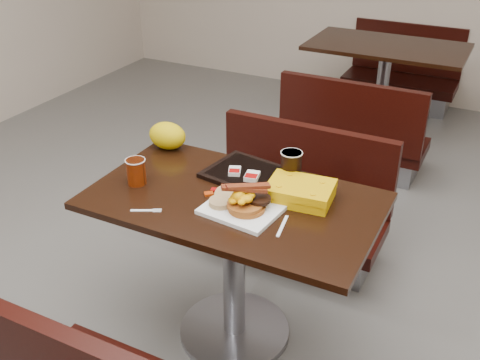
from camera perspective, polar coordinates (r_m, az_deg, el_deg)
The scene contains 24 objects.
floor at distance 2.80m, azimuth -0.56°, elevation -15.12°, with size 6.00×7.00×0.01m, color slate.
table_near at distance 2.55m, azimuth -0.60°, elevation -9.06°, with size 1.20×0.70×0.75m, color black, non-canonical shape.
bench_near_n at distance 3.09m, azimuth 5.37°, elevation -2.09°, with size 1.00×0.46×0.72m, color black, non-canonical shape.
table_far at distance 4.75m, azimuth 14.12°, elevation 8.74°, with size 1.20×0.70×0.75m, color black, non-canonical shape.
bench_far_s at distance 4.12m, azimuth 11.68°, elevation 5.66°, with size 1.00×0.46×0.72m, color black, non-canonical shape.
bench_far_n at distance 5.41m, azimuth 15.96°, elevation 10.78°, with size 1.00×0.46×0.72m, color black, non-canonical shape.
platter at distance 2.24m, azimuth 0.11°, elevation -3.04°, with size 0.29×0.23×0.02m, color white.
pancake_stack at distance 2.22m, azimuth 0.68°, elevation -2.68°, with size 0.15×0.15×0.03m, color #AB5B1C.
sausage_patty at distance 2.23m, azimuth 1.98°, elevation -1.94°, with size 0.09×0.09×0.01m, color black.
scrambled_eggs at distance 2.20m, azimuth -0.14°, elevation -1.75°, with size 0.10×0.09×0.05m, color #FFA105.
bacon_strips at distance 2.19m, azimuth 0.44°, elevation -0.81°, with size 0.18×0.08×0.01m, color #45040B, non-canonical shape.
muffin_bottom at distance 2.26m, azimuth -1.97°, elevation -2.25°, with size 0.10×0.10×0.02m, color tan.
muffin_top at distance 2.29m, azimuth -1.41°, elevation -1.43°, with size 0.09×0.09×0.02m, color tan.
coffee_cup_near at distance 2.46m, azimuth -10.45°, elevation 0.83°, with size 0.08×0.08×0.11m, color #942705.
fork at distance 2.29m, azimuth -9.90°, elevation -3.05°, with size 0.12×0.02×0.00m, color white, non-canonical shape.
knife at distance 2.16m, azimuth 4.30°, elevation -4.66°, with size 0.15×0.01×0.00m, color white.
condiment_syrup at distance 2.36m, azimuth -3.17°, elevation -1.39°, with size 0.04×0.03×0.01m, color #A02D06.
condiment_ketchup at distance 2.39m, azimuth -2.54°, elevation -1.01°, with size 0.04×0.03×0.01m, color #8C0504.
tray at distance 2.49m, azimuth 1.36°, elevation 0.44°, with size 0.41×0.29×0.02m, color black.
hashbrown_sleeve_left at distance 2.49m, azimuth -0.55°, elevation 0.91°, with size 0.05×0.07×0.02m, color silver.
hashbrown_sleeve_right at distance 2.44m, azimuth 1.22°, elevation 0.38°, with size 0.06×0.08×0.02m, color silver.
coffee_cup_far at distance 2.43m, azimuth 5.19°, elevation 1.50°, with size 0.09×0.09×0.12m, color black.
clamshell at distance 2.32m, azimuth 6.10°, elevation -1.20°, with size 0.26×0.20×0.07m, color #D69C03.
paper_bag at distance 2.76m, azimuth -7.34°, elevation 4.47°, with size 0.19×0.14×0.13m, color #E0C707.
Camera 1 is at (0.93, -1.78, 1.95)m, focal length 42.24 mm.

